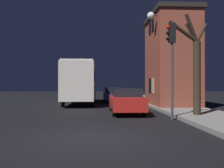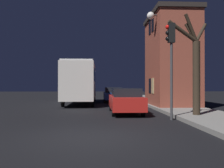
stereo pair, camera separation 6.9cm
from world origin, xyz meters
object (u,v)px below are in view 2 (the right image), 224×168
(car_mid_lane, at_px, (113,94))
(car_near_lane, at_px, (125,100))
(traffic_light, at_px, (171,51))
(bare_tree, at_px, (195,65))
(bus, at_px, (81,80))
(streetlamp, at_px, (157,37))

(car_mid_lane, bearing_deg, car_near_lane, -88.96)
(traffic_light, relative_size, car_near_lane, 0.95)
(car_near_lane, bearing_deg, bare_tree, -37.70)
(traffic_light, distance_m, car_mid_lane, 13.42)
(bare_tree, relative_size, car_mid_lane, 1.04)
(traffic_light, relative_size, bus, 0.48)
(streetlamp, distance_m, traffic_light, 5.27)
(bare_tree, relative_size, car_near_lane, 1.03)
(car_near_lane, bearing_deg, car_mid_lane, 91.04)
(streetlamp, relative_size, traffic_light, 1.41)
(streetlamp, xyz_separation_m, traffic_light, (-0.55, -4.99, -1.60))
(streetlamp, relative_size, car_near_lane, 1.34)
(bus, height_order, car_near_lane, bus)
(car_mid_lane, bearing_deg, traffic_light, -81.33)
(traffic_light, bearing_deg, streetlamp, 83.73)
(bare_tree, distance_m, car_mid_lane, 13.10)
(car_near_lane, relative_size, car_mid_lane, 1.01)
(traffic_light, distance_m, bus, 11.68)
(bus, distance_m, car_near_lane, 8.33)
(traffic_light, relative_size, car_mid_lane, 0.96)
(traffic_light, height_order, car_mid_lane, traffic_light)
(streetlamp, distance_m, car_mid_lane, 9.36)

